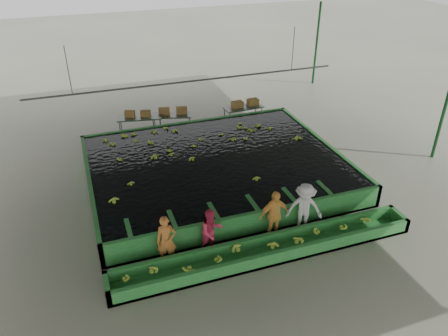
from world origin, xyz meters
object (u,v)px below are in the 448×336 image
object	(u,v)px
worker_b	(212,232)
packing_table_left	(141,126)
box_stack_mid	(173,114)
worker_d	(304,208)
box_stack_left	(138,116)
packing_table_right	(243,115)
flotation_tank	(216,168)
box_stack_right	(245,106)
packing_table_mid	(172,123)
worker_c	(274,215)
sorting_trough	(268,250)
worker_a	(166,241)

from	to	relation	value
worker_b	packing_table_left	world-z (taller)	worker_b
box_stack_mid	worker_d	bearing A→B (deg)	-77.04
worker_b	packing_table_left	distance (m)	9.45
box_stack_left	box_stack_mid	distance (m)	1.72
packing_table_right	box_stack_mid	distance (m)	3.64
flotation_tank	box_stack_right	world-z (taller)	box_stack_right
packing_table_mid	box_stack_right	bearing A→B (deg)	-2.83
box_stack_left	box_stack_right	bearing A→B (deg)	-3.66
worker_c	box_stack_right	bearing A→B (deg)	70.34
sorting_trough	worker_a	bearing A→B (deg)	165.12
packing_table_left	box_stack_mid	bearing A→B (deg)	-0.38
flotation_tank	packing_table_left	xyz separation A→B (m)	(-2.15, 5.12, 0.03)
sorting_trough	packing_table_right	distance (m)	10.34
sorting_trough	packing_table_right	bearing A→B (deg)	72.65
sorting_trough	packing_table_mid	distance (m)	10.16
worker_c	packing_table_left	world-z (taller)	worker_c
worker_a	packing_table_mid	bearing A→B (deg)	85.51
flotation_tank	box_stack_mid	size ratio (longest dim) A/B	7.15
worker_d	packing_table_left	world-z (taller)	worker_d
worker_a	worker_d	distance (m)	4.67
worker_d	worker_b	bearing A→B (deg)	-156.26
packing_table_right	box_stack_mid	xyz separation A→B (m)	(-3.59, 0.35, 0.44)
packing_table_left	packing_table_right	world-z (taller)	packing_table_left
packing_table_left	box_stack_left	xyz separation A→B (m)	(-0.07, 0.07, 0.48)
packing_table_mid	box_stack_right	world-z (taller)	box_stack_right
worker_a	packing_table_mid	xyz separation A→B (m)	(2.40, 9.34, -0.39)
packing_table_mid	sorting_trough	bearing A→B (deg)	-86.54
packing_table_right	box_stack_left	distance (m)	5.35
packing_table_left	worker_c	bearing A→B (deg)	-73.95
worker_d	box_stack_right	distance (m)	9.28
sorting_trough	box_stack_right	world-z (taller)	box_stack_right
packing_table_mid	flotation_tank	bearing A→B (deg)	-83.06
packing_table_left	box_stack_right	size ratio (longest dim) A/B	1.48
flotation_tank	box_stack_right	bearing A→B (deg)	56.44
worker_d	worker_c	bearing A→B (deg)	-156.26
box_stack_right	flotation_tank	bearing A→B (deg)	-123.56
worker_b	box_stack_mid	bearing A→B (deg)	70.32
worker_a	packing_table_right	size ratio (longest dim) A/B	0.84
worker_c	box_stack_right	size ratio (longest dim) A/B	1.25
flotation_tank	worker_b	distance (m)	4.59
worker_b	packing_table_mid	distance (m)	9.39
packing_table_right	packing_table_mid	bearing A→B (deg)	175.84
packing_table_left	packing_table_mid	xyz separation A→B (m)	(1.54, -0.09, -0.04)
worker_c	packing_table_right	world-z (taller)	worker_c
box_stack_right	worker_d	bearing A→B (deg)	-99.67
packing_table_left	worker_d	bearing A→B (deg)	-67.98
sorting_trough	packing_table_left	size ratio (longest dim) A/B	4.70
worker_b	box_stack_left	world-z (taller)	worker_b
worker_c	packing_table_right	size ratio (longest dim) A/B	0.91
box_stack_left	worker_a	bearing A→B (deg)	-94.73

